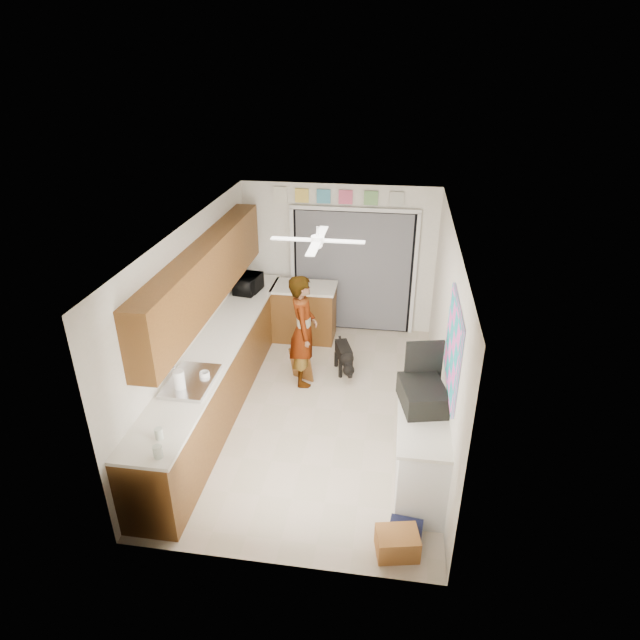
{
  "coord_description": "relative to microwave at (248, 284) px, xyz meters",
  "views": [
    {
      "loc": [
        0.93,
        -5.89,
        4.32
      ],
      "look_at": [
        0.0,
        0.4,
        1.15
      ],
      "focal_mm": 30.0,
      "sensor_mm": 36.0,
      "label": 1
    }
  ],
  "objects": [
    {
      "name": "wall_back",
      "position": [
        1.33,
        0.86,
        0.17
      ],
      "size": [
        3.2,
        0.0,
        3.2
      ],
      "primitive_type": "plane",
      "rotation": [
        1.57,
        0.0,
        0.0
      ],
      "color": "white",
      "rests_on": "ground"
    },
    {
      "name": "door_trim_right",
      "position": [
        2.6,
        0.8,
        -0.03
      ],
      "size": [
        0.06,
        0.04,
        2.1
      ],
      "primitive_type": "cube",
      "color": "white",
      "rests_on": "wall_back"
    },
    {
      "name": "right_counter_base",
      "position": [
        2.68,
        -2.84,
        -0.63
      ],
      "size": [
        0.5,
        1.4,
        0.9
      ],
      "primitive_type": "cube",
      "color": "white",
      "rests_on": "floor"
    },
    {
      "name": "ceiling_fan",
      "position": [
        1.33,
        -1.44,
        1.24
      ],
      "size": [
        1.14,
        1.14,
        0.24
      ],
      "primitive_type": "cube",
      "color": "white",
      "rests_on": "ceiling"
    },
    {
      "name": "header_frame_0",
      "position": [
        0.73,
        0.83,
        1.22
      ],
      "size": [
        0.22,
        0.02,
        0.22
      ],
      "primitive_type": "cube",
      "color": "#F3CF51",
      "rests_on": "wall_back"
    },
    {
      "name": "suitcase",
      "position": [
        2.65,
        -2.7,
        -0.01
      ],
      "size": [
        0.56,
        0.67,
        0.25
      ],
      "primitive_type": "cube",
      "rotation": [
        0.0,
        0.0,
        0.23
      ],
      "color": "black",
      "rests_on": "right_counter_top"
    },
    {
      "name": "wall_front",
      "position": [
        1.33,
        -4.14,
        0.17
      ],
      "size": [
        3.2,
        0.0,
        3.2
      ],
      "primitive_type": "plane",
      "rotation": [
        -1.57,
        0.0,
        0.0
      ],
      "color": "white",
      "rests_on": "ground"
    },
    {
      "name": "faucet",
      "position": [
        -0.15,
        -2.64,
        -0.03
      ],
      "size": [
        0.03,
        0.03,
        0.22
      ],
      "primitive_type": "cylinder",
      "color": "silver",
      "rests_on": "left_countertop"
    },
    {
      "name": "peninsula_base",
      "position": [
        0.83,
        0.36,
        -0.63
      ],
      "size": [
        1.0,
        0.6,
        0.9
      ],
      "primitive_type": "cube",
      "color": "brown",
      "rests_on": "floor"
    },
    {
      "name": "ceiling",
      "position": [
        1.33,
        -1.64,
        1.42
      ],
      "size": [
        5.0,
        5.0,
        0.0
      ],
      "primitive_type": "plane",
      "rotation": [
        3.14,
        0.0,
        0.0
      ],
      "color": "white",
      "rests_on": "ground"
    },
    {
      "name": "cardboard_box",
      "position": [
        2.47,
        -3.84,
        -0.95
      ],
      "size": [
        0.45,
        0.37,
        0.25
      ],
      "primitive_type": "cube",
      "rotation": [
        0.0,
        0.0,
        0.2
      ],
      "color": "#BE783B",
      "rests_on": "floor"
    },
    {
      "name": "navy_crate",
      "position": [
        2.54,
        -3.69,
        -0.98
      ],
      "size": [
        0.35,
        0.3,
        0.2
      ],
      "primitive_type": "cube",
      "rotation": [
        0.0,
        0.0,
        -0.12
      ],
      "color": "#151834",
      "rests_on": "floor"
    },
    {
      "name": "header_frame_1",
      "position": [
        1.08,
        0.83,
        1.22
      ],
      "size": [
        0.22,
        0.02,
        0.22
      ],
      "primitive_type": "cube",
      "color": "#489FC1",
      "rests_on": "wall_back"
    },
    {
      "name": "right_counter_top",
      "position": [
        2.67,
        -2.84,
        -0.16
      ],
      "size": [
        0.54,
        1.44,
        0.04
      ],
      "primitive_type": "cube",
      "color": "white",
      "rests_on": "right_counter_base"
    },
    {
      "name": "abstract_painting",
      "position": [
        2.91,
        -2.64,
        0.57
      ],
      "size": [
        0.03,
        1.15,
        0.95
      ],
      "primitive_type": "cube",
      "color": "#FF5DD2",
      "rests_on": "wall_right"
    },
    {
      "name": "header_frame_3",
      "position": [
        1.83,
        0.83,
        1.22
      ],
      "size": [
        0.22,
        0.02,
        0.22
      ],
      "primitive_type": "cube",
      "color": "#71A860",
      "rests_on": "wall_back"
    },
    {
      "name": "cabinet_door_panel",
      "position": [
        1.01,
        -0.98,
        -0.82
      ],
      "size": [
        0.37,
        0.26,
        0.52
      ],
      "primitive_type": "cube",
      "rotation": [
        0.21,
        0.0,
        -0.41
      ],
      "color": "brown",
      "rests_on": "floor"
    },
    {
      "name": "jar_b",
      "position": [
        0.09,
        -3.64,
        -0.08
      ],
      "size": [
        0.09,
        0.09,
        0.12
      ],
      "primitive_type": "cylinder",
      "rotation": [
        0.0,
        0.0,
        -0.14
      ],
      "color": "silver",
      "rests_on": "left_countertop"
    },
    {
      "name": "header_frame_4",
      "position": [
        2.23,
        0.83,
        1.22
      ],
      "size": [
        0.22,
        0.02,
        0.22
      ],
      "primitive_type": "cube",
      "color": "beige",
      "rests_on": "wall_back"
    },
    {
      "name": "jar_a",
      "position": [
        0.19,
        -3.89,
        -0.08
      ],
      "size": [
        0.11,
        0.11,
        0.12
      ],
      "primitive_type": "cylinder",
      "rotation": [
        0.0,
        0.0,
        -0.24
      ],
      "color": "silver",
      "rests_on": "left_countertop"
    },
    {
      "name": "left_base_cabinets",
      "position": [
        0.03,
        -1.64,
        -0.63
      ],
      "size": [
        0.6,
        4.8,
        0.9
      ],
      "primitive_type": "cube",
      "color": "brown",
      "rests_on": "floor"
    },
    {
      "name": "route66_sign",
      "position": [
        0.38,
        0.83,
        1.22
      ],
      "size": [
        0.22,
        0.02,
        0.26
      ],
      "primitive_type": "cube",
      "color": "silver",
      "rests_on": "wall_back"
    },
    {
      "name": "header_frame_2",
      "position": [
        1.43,
        0.83,
        1.22
      ],
      "size": [
        0.22,
        0.02,
        0.22
      ],
      "primitive_type": "cube",
      "color": "#DE5379",
      "rests_on": "wall_back"
    },
    {
      "name": "dog",
      "position": [
        1.6,
        -0.63,
        -0.83
      ],
      "size": [
        0.45,
        0.68,
        0.49
      ],
      "primitive_type": "cube",
      "rotation": [
        0.0,
        0.0,
        0.32
      ],
      "color": "black",
      "rests_on": "floor"
    },
    {
      "name": "suitcase_rim",
      "position": [
        2.65,
        -2.7,
        -0.12
      ],
      "size": [
        0.56,
        0.66,
        0.02
      ],
      "primitive_type": "cube",
      "rotation": [
        0.0,
        0.0,
        0.23
      ],
      "color": "yellow",
      "rests_on": "suitcase"
    },
    {
      "name": "wall_left",
      "position": [
        -0.27,
        -1.64,
        0.17
      ],
      "size": [
        0.0,
        5.0,
        5.0
      ],
      "primitive_type": "plane",
      "rotation": [
        1.57,
        0.0,
        1.57
      ],
      "color": "white",
      "rests_on": "ground"
    },
    {
      "name": "suitcase_lid",
      "position": [
        2.65,
        -2.41,
        0.24
      ],
      "size": [
        0.42,
        0.12,
        0.5
      ],
      "primitive_type": "cube",
      "rotation": [
        0.0,
        0.0,
        0.23
      ],
      "color": "black",
      "rests_on": "suitcase"
    },
    {
      "name": "man",
      "position": [
        1.05,
        -0.98,
        -0.24
      ],
      "size": [
        0.49,
        0.66,
        1.66
      ],
      "primitive_type": "imported",
      "rotation": [
        0.0,
        0.0,
        1.73
      ],
      "color": "white",
      "rests_on": "floor"
    },
    {
      "name": "wall_right",
      "position": [
        2.93,
        -1.64,
        0.17
      ],
      "size": [
        0.0,
        5.0,
        5.0
      ],
      "primitive_type": "plane",
      "rotation": [
        1.57,
        0.0,
        -1.57
      ],
      "color": "white",
      "rests_on": "ground"
    },
    {
      "name": "door_trim_left",
      "position": [
        0.56,
        0.8,
        -0.03
      ],
      "size": [
        0.06,
        0.04,
        2.1
      ],
      "primitive_type": "cube",
      "color": "white",
      "rests_on": "wall_back"
    },
    {
      "name": "peninsula_top",
      "position": [
        0.83,
        0.36,
        -0.16
      ],
      "size": [
        1.04,
        0.64,
        0.04
      ],
      "primitive_type": "cube",
      "color": "white",
      "rests_on": "peninsula_base"
    },
    {
      "name": "microwave",
      "position": [
        0.0,
        0.0,
        0.0
      ],
      "size": [
        0.41,
        0.54,
        0.27
      ],
      "primitive_type": "imported",
      "rotation": [
        0.0,
        0.0,
        1.41
      ],
      "color": "black",
      "rests_on": "left_countertop"
    },
    {
      "name": "sink_basin",
      "position": [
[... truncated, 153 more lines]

